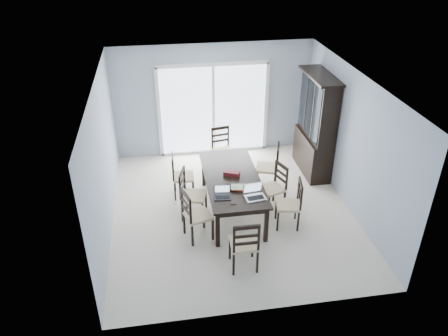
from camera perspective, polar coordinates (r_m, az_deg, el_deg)
The scene contains 24 objects.
floor at distance 8.47m, azimuth 1.01°, elevation -5.53°, with size 5.00×5.00×0.00m, color beige.
ceiling at distance 7.28m, azimuth 1.19°, elevation 11.37°, with size 5.00×5.00×0.00m, color white.
back_wall at distance 10.04m, azimuth -1.43°, elevation 8.83°, with size 4.50×0.02×2.60m, color #96A3B4.
wall_left at distance 7.76m, azimuth -15.50°, elevation 0.96°, with size 0.02×5.00×2.60m, color #96A3B4.
wall_right at distance 8.45m, azimuth 16.32°, elevation 3.31°, with size 0.02×5.00×2.60m, color #96A3B4.
balcony at distance 11.49m, azimuth -2.04°, elevation 4.32°, with size 4.50×2.00×0.10m, color gray.
railing at distance 12.17m, azimuth -2.70°, elevation 8.88°, with size 4.50×0.06×1.10m, color #99999E.
dining_table at distance 8.10m, azimuth 1.05°, elevation -1.66°, with size 1.00×2.20×0.75m.
china_hutch at distance 9.49m, azimuth 11.90°, elevation 5.37°, with size 0.50×1.38×2.20m.
sliding_door at distance 10.10m, azimuth -1.40°, elevation 7.65°, with size 2.52×0.05×2.18m.
chair_left_near at distance 7.46m, azimuth -4.15°, elevation -5.54°, with size 0.54×0.53×1.13m.
chair_left_mid at distance 8.02m, azimuth -4.66°, elevation -2.78°, with size 0.54×0.53×1.13m.
chair_left_far at distance 8.66m, azimuth -5.96°, elevation -0.43°, with size 0.43×0.42×1.07m.
chair_right_near at distance 7.87m, azimuth 9.06°, elevation -4.03°, with size 0.48×0.47×1.07m.
chair_right_mid at distance 8.33m, azimuth 6.84°, elevation -1.81°, with size 0.52×0.52×1.07m.
chair_right_far at distance 8.91m, azimuth 6.26°, elevation 0.77°, with size 0.55×0.55×1.14m.
chair_end_near at distance 6.82m, azimuth 2.75°, elevation -9.47°, with size 0.42×0.44×1.11m.
chair_end_far at distance 9.60m, azimuth -0.31°, elevation 3.14°, with size 0.48×0.50×1.11m.
laptop_dark at distance 7.46m, azimuth -0.19°, elevation -3.59°, with size 0.31×0.23×0.20m.
laptop_silver at distance 7.46m, azimuth 4.13°, elevation -3.59°, with size 0.37×0.28×0.24m.
book_stack at distance 7.71m, azimuth 1.85°, elevation -2.60°, with size 0.30×0.24×0.04m.
cell_phone at distance 7.32m, azimuth 1.24°, elevation -4.71°, with size 0.10×0.05×0.01m, color black.
game_box at distance 8.11m, azimuth 1.03°, elevation -0.67°, with size 0.29×0.15×0.07m, color #55111B.
hot_tub at distance 11.21m, azimuth -6.95°, elevation 6.48°, with size 2.14×1.97×0.98m.
Camera 1 is at (-1.24, -6.79, 4.92)m, focal length 35.00 mm.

